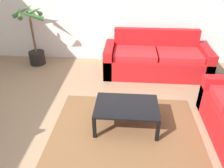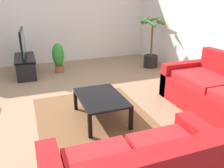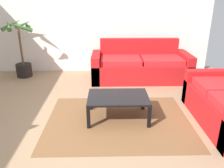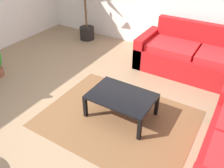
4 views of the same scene
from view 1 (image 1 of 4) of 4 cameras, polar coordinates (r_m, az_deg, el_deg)
name	(u,v)px [view 1 (image 1 of 4)]	position (r m, az deg, el deg)	size (l,w,h in m)	color
ground_plane	(83,145)	(3.23, -7.35, -15.17)	(6.60, 6.60, 0.00)	#937556
wall_back	(105,3)	(5.32, -1.93, 20.07)	(6.00, 0.06, 2.70)	silver
couch_main	(156,60)	(4.95, 11.21, 6.00)	(2.22, 0.90, 0.90)	red
coffee_table	(127,108)	(3.31, 3.76, -6.12)	(0.94, 0.64, 0.37)	black
area_rug	(126,129)	(3.44, 3.54, -11.48)	(2.20, 1.70, 0.01)	brown
potted_palm	(34,42)	(5.52, -19.33, 10.12)	(0.81, 0.83, 1.36)	black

